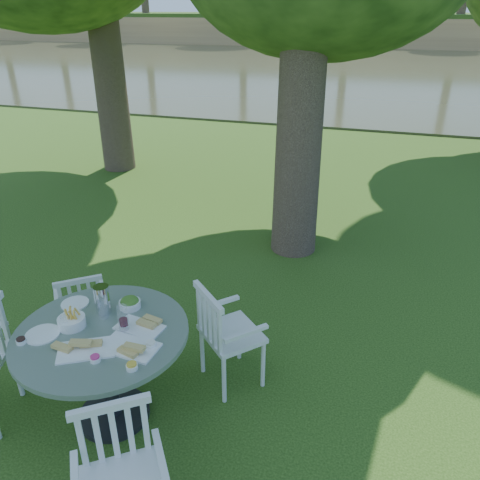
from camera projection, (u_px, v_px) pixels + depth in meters
The scene contains 7 objects.
ground at pixel (234, 320), 4.91m from camera, with size 140.00×140.00×0.00m, color #19370B.
table at pixel (104, 351), 3.47m from camera, with size 1.27×1.27×0.84m.
chair_ne at pixel (222, 331), 3.86m from camera, with size 0.65×0.65×0.94m.
chair_nw at pixel (82, 306), 4.30m from camera, with size 0.57×0.56×0.82m.
chair_se at pixel (119, 466), 2.73m from camera, with size 0.64×0.63×0.93m.
tableware at pixel (100, 320), 3.43m from camera, with size 1.00×0.83×0.23m.
river at pixel (369, 70), 24.57m from camera, with size 100.00×28.00×0.12m, color #343720.
Camera 1 is at (1.25, -3.82, 2.94)m, focal length 35.00 mm.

